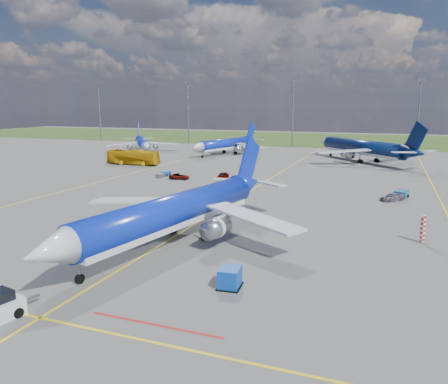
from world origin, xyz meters
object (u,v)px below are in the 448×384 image
(baggage_tug_c, at_px, (164,174))
(baggage_tug_w, at_px, (399,195))
(bg_jet_n, at_px, (361,162))
(service_car_c, at_px, (392,197))
(main_airliner, at_px, (175,243))
(service_car_a, at_px, (223,176))
(warning_post, at_px, (423,229))
(apron_bus, at_px, (133,157))
(bg_jet_nw, at_px, (143,153))
(service_car_b, at_px, (179,176))
(bg_jet_nnw, at_px, (225,154))
(uld_container, at_px, (230,277))

(baggage_tug_c, bearing_deg, baggage_tug_w, -8.58)
(bg_jet_n, distance_m, baggage_tug_w, 46.39)
(bg_jet_n, xyz_separation_m, service_car_c, (7.45, -47.58, 0.57))
(main_airliner, relative_size, service_car_a, 9.43)
(warning_post, relative_size, baggage_tug_c, 0.66)
(warning_post, relative_size, service_car_c, 0.76)
(baggage_tug_w, bearing_deg, service_car_c, -95.96)
(service_car_a, bearing_deg, bg_jet_n, 55.54)
(apron_bus, bearing_deg, bg_jet_nw, 24.03)
(warning_post, height_order, service_car_b, warning_post)
(main_airliner, xyz_separation_m, service_car_c, (21.89, 30.65, 0.57))
(warning_post, height_order, service_car_c, warning_post)
(bg_jet_nw, bearing_deg, baggage_tug_w, -67.21)
(warning_post, xyz_separation_m, bg_jet_n, (-10.48, 68.79, -1.50))
(bg_jet_n, bearing_deg, service_car_b, 10.12)
(main_airliner, bearing_deg, bg_jet_nnw, 117.60)
(service_car_c, bearing_deg, uld_container, -60.05)
(bg_jet_nnw, xyz_separation_m, main_airliner, (24.88, -81.88, 0.00))
(warning_post, height_order, apron_bus, apron_bus)
(apron_bus, bearing_deg, bg_jet_nnw, -26.69)
(apron_bus, xyz_separation_m, baggage_tug_c, (15.76, -13.42, -1.38))
(service_car_a, distance_m, service_car_b, 8.62)
(uld_container, distance_m, baggage_tug_w, 43.60)
(warning_post, bearing_deg, baggage_tug_c, 148.12)
(uld_container, bearing_deg, main_airliner, 131.70)
(main_airliner, distance_m, apron_bus, 64.86)
(baggage_tug_c, bearing_deg, bg_jet_n, 46.12)
(main_airliner, bearing_deg, service_car_b, 126.50)
(baggage_tug_c, bearing_deg, service_car_b, -24.63)
(service_car_b, bearing_deg, uld_container, -153.47)
(bg_jet_nw, distance_m, baggage_tug_c, 47.44)
(warning_post, xyz_separation_m, apron_bus, (-63.18, 42.92, 0.36))
(bg_jet_n, bearing_deg, bg_jet_nnw, -47.23)
(uld_container, height_order, service_car_b, uld_container)
(bg_jet_nw, xyz_separation_m, bg_jet_nnw, (25.67, 4.70, 0.00))
(service_car_a, bearing_deg, bg_jet_nnw, 107.48)
(service_car_a, xyz_separation_m, baggage_tug_c, (-12.78, -0.83, -0.22))
(bg_jet_nnw, distance_m, service_car_c, 69.37)
(uld_container, height_order, baggage_tug_c, uld_container)
(bg_jet_nw, distance_m, apron_bus, 27.77)
(bg_jet_n, bearing_deg, main_airliner, 37.62)
(main_airliner, distance_m, baggage_tug_w, 39.86)
(bg_jet_nw, relative_size, service_car_a, 7.84)
(bg_jet_nnw, bearing_deg, bg_jet_n, 8.94)
(apron_bus, relative_size, service_car_c, 3.37)
(bg_jet_nnw, bearing_deg, service_car_c, -33.35)
(service_car_b, height_order, baggage_tug_w, baggage_tug_w)
(main_airliner, height_order, baggage_tug_w, main_airliner)
(baggage_tug_w, bearing_deg, apron_bus, -176.61)
(apron_bus, bearing_deg, service_car_a, -116.14)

